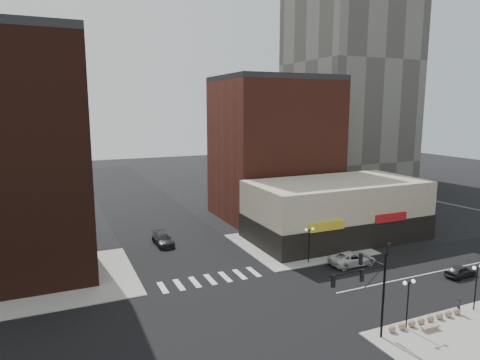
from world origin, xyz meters
TOP-DOWN VIEW (x-y plane):
  - ground at (0.00, 0.00)m, footprint 240.00×240.00m
  - road_ew at (0.00, 0.00)m, footprint 200.00×14.00m
  - road_ns at (0.00, 0.00)m, footprint 14.00×200.00m
  - sidewalk_nw at (-14.50, 14.50)m, footprint 15.00×15.00m
  - sidewalk_ne at (14.50, 14.50)m, footprint 15.00×15.00m
  - building_nw at (-19.00, 18.50)m, footprint 16.00×15.00m
  - building_ne_midrise at (19.00, 29.50)m, footprint 18.00×15.00m
  - tower_far at (60.00, 56.00)m, footprint 18.00×18.00m
  - building_ne_row at (21.00, 15.00)m, footprint 24.20×12.20m
  - traffic_signal at (7.24, -7.83)m, footprint 5.59×3.09m
  - street_lamp_se_a at (11.00, -8.00)m, footprint 1.22×0.32m
  - street_lamp_se_b at (19.00, -8.00)m, footprint 1.22×0.32m
  - street_lamp_ne at (12.00, 8.00)m, footprint 1.22×0.32m
  - bollard_row at (13.18, -8.00)m, footprint 7.95×0.60m
  - white_suv at (16.30, 5.50)m, footprint 5.62×2.69m
  - dark_sedan_east at (24.68, -2.01)m, footprint 3.93×1.84m
  - dark_sedan_north at (-1.83, 21.58)m, footprint 2.23×5.20m
  - pedestrian at (17.00, -8.00)m, footprint 0.64×0.64m
  - stone_bench at (12.56, -9.00)m, footprint 1.65×0.55m

SIDE VIEW (x-z plane):
  - ground at x=0.00m, z-range 0.00..0.00m
  - road_ew at x=0.00m, z-range 0.00..0.02m
  - road_ns at x=0.00m, z-range 0.00..0.02m
  - sidewalk_nw at x=-14.50m, z-range 0.00..0.12m
  - sidewalk_ne at x=14.50m, z-range 0.00..0.12m
  - stone_bench at x=12.56m, z-range 0.13..0.52m
  - bollard_row at x=13.18m, z-range 0.12..0.72m
  - dark_sedan_east at x=24.68m, z-range 0.00..1.30m
  - dark_sedan_north at x=-1.83m, z-range 0.00..1.49m
  - white_suv at x=16.30m, z-range 0.00..1.54m
  - pedestrian at x=17.00m, z-range 0.12..1.63m
  - street_lamp_se_a at x=11.00m, z-range 1.21..5.37m
  - street_lamp_se_b at x=19.00m, z-range 1.21..5.37m
  - street_lamp_ne at x=12.00m, z-range 1.21..5.37m
  - building_ne_row at x=21.00m, z-range -0.70..7.30m
  - traffic_signal at x=7.24m, z-range 1.07..8.85m
  - building_ne_midrise at x=19.00m, z-range 0.00..22.00m
  - building_nw at x=-19.00m, z-range 0.00..25.00m
  - tower_far at x=60.00m, z-range 0.00..82.00m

